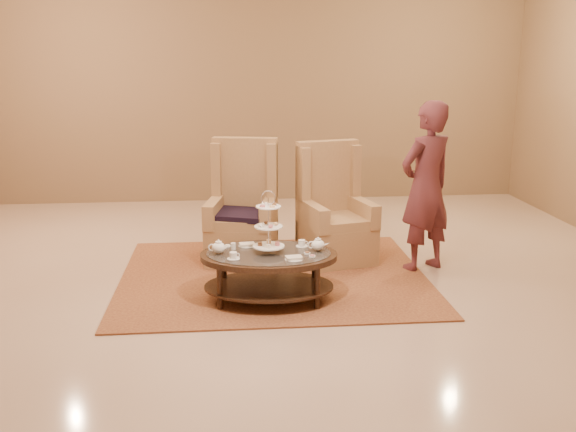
{
  "coord_description": "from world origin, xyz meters",
  "views": [
    {
      "loc": [
        -0.46,
        -5.64,
        2.18
      ],
      "look_at": [
        0.1,
        0.2,
        0.69
      ],
      "focal_mm": 40.0,
      "sensor_mm": 36.0,
      "label": 1
    }
  ],
  "objects": [
    {
      "name": "ceiling",
      "position": [
        0.0,
        0.0,
        0.0
      ],
      "size": [
        8.0,
        8.0,
        0.02
      ],
      "primitive_type": "cube",
      "color": "white",
      "rests_on": "ground"
    },
    {
      "name": "tea_table",
      "position": [
        -0.11,
        -0.2,
        0.37
      ],
      "size": [
        1.29,
        0.94,
        1.03
      ],
      "rotation": [
        0.0,
        0.0,
        -0.08
      ],
      "color": "black",
      "rests_on": "ground"
    },
    {
      "name": "rug",
      "position": [
        -0.03,
        0.44,
        0.01
      ],
      "size": [
        3.03,
        2.53,
        0.02
      ],
      "rotation": [
        0.0,
        0.0,
        -0.0
      ],
      "color": "#A06638",
      "rests_on": "ground"
    },
    {
      "name": "armchair_right",
      "position": [
        0.66,
        0.96,
        0.43
      ],
      "size": [
        0.84,
        0.85,
        1.27
      ],
      "rotation": [
        0.0,
        0.0,
        0.24
      ],
      "color": "#AD8051",
      "rests_on": "ground"
    },
    {
      "name": "person",
      "position": [
        1.53,
        0.55,
        0.87
      ],
      "size": [
        0.75,
        0.66,
        1.74
      ],
      "rotation": [
        0.0,
        0.0,
        3.61
      ],
      "color": "#5A262B",
      "rests_on": "ground"
    },
    {
      "name": "armchair_left",
      "position": [
        -0.31,
        1.06,
        0.44
      ],
      "size": [
        0.82,
        0.84,
        1.3
      ],
      "rotation": [
        0.0,
        0.0,
        -0.18
      ],
      "color": "#AD8051",
      "rests_on": "ground"
    },
    {
      "name": "ground",
      "position": [
        0.0,
        0.0,
        0.0
      ],
      "size": [
        8.0,
        8.0,
        0.0
      ],
      "primitive_type": "plane",
      "color": "#CCB098",
      "rests_on": "ground"
    },
    {
      "name": "wall_back",
      "position": [
        0.0,
        4.0,
        1.75
      ],
      "size": [
        8.0,
        0.04,
        3.5
      ],
      "primitive_type": "cube",
      "color": "#88694A",
      "rests_on": "ground"
    }
  ]
}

